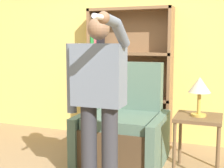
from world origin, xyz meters
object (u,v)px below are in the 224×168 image
person_standing (98,96)px  table_lamp (200,87)px  side_table (198,125)px  armchair (124,131)px  bookcase (122,76)px

person_standing → table_lamp: bearing=46.6°
side_table → table_lamp: 0.42m
person_standing → table_lamp: (0.81, 0.86, 0.00)m
armchair → person_standing: person_standing is taller
armchair → bookcase: bearing=109.7°
side_table → person_standing: bearing=-133.4°
armchair → person_standing: 1.10m
person_standing → table_lamp: size_ratio=3.89×
bookcase → person_standing: bearing=-78.7°
person_standing → table_lamp: 1.18m
bookcase → table_lamp: bearing=-36.8°
person_standing → side_table: bearing=46.6°
bookcase → table_lamp: (1.16, -0.86, 0.02)m
armchair → table_lamp: bearing=-4.9°
bookcase → armchair: bearing=-70.3°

